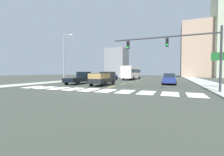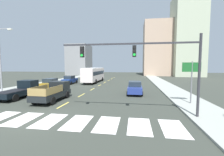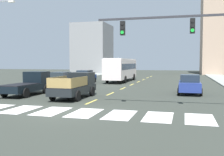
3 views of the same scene
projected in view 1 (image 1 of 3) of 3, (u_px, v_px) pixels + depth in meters
The scene contains 32 objects.
ground_plane at pixel (98, 90), 15.97m from camera, with size 160.00×160.00×0.00m, color #31362F.
sidewalk_right at pixel (203, 82), 28.02m from camera, with size 3.56×110.00×0.15m, color gray.
sidewalk_left at pixel (86, 80), 37.29m from camera, with size 3.56×110.00×0.15m, color gray.
crosswalk_stripe_0 at pixel (34, 87), 19.37m from camera, with size 1.44×2.81×0.01m, color silver.
crosswalk_stripe_1 at pixel (46, 88), 18.62m from camera, with size 1.44×2.81×0.01m, color silver.
crosswalk_stripe_2 at pixel (59, 88), 17.86m from camera, with size 1.44×2.81×0.01m, color silver.
crosswalk_stripe_3 at pixel (73, 89), 17.10m from camera, with size 1.44×2.81×0.01m, color silver.
crosswalk_stripe_4 at pixel (89, 90), 16.35m from camera, with size 1.44×2.81×0.01m, color silver.
crosswalk_stripe_5 at pixel (106, 91), 15.59m from camera, with size 1.44×2.81×0.01m, color silver.
crosswalk_stripe_6 at pixel (125, 92), 14.83m from camera, with size 1.44×2.81×0.01m, color silver.
crosswalk_stripe_7 at pixel (147, 93), 14.08m from camera, with size 1.44×2.81×0.01m, color silver.
crosswalk_stripe_8 at pixel (170, 94), 13.32m from camera, with size 1.44×2.81×0.01m, color silver.
crosswalk_stripe_9 at pixel (196, 95), 12.56m from camera, with size 1.44×2.81×0.01m, color silver.
lane_dash_0 at pixel (112, 87), 19.68m from camera, with size 0.16×2.40×0.01m, color #E2C84D.
lane_dash_1 at pixel (124, 84), 24.31m from camera, with size 0.16×2.40×0.01m, color #E2C84D.
lane_dash_2 at pixel (131, 82), 28.95m from camera, with size 0.16×2.40×0.01m, color #E2C84D.
lane_dash_3 at pixel (137, 81), 33.59m from camera, with size 0.16×2.40×0.01m, color #E2C84D.
lane_dash_4 at pixel (142, 80), 38.22m from camera, with size 0.16×2.40×0.01m, color #E2C84D.
lane_dash_5 at pixel (145, 79), 42.86m from camera, with size 0.16×2.40×0.01m, color #E2C84D.
lane_dash_6 at pixel (148, 78), 47.49m from camera, with size 0.16×2.40×0.01m, color #E2C84D.
lane_dash_7 at pixel (150, 78), 52.13m from camera, with size 0.16×2.40×0.01m, color #E2C84D.
pickup_stakebed at pixel (104, 79), 22.14m from camera, with size 2.18×5.20×1.96m.
pickup_dark at pixel (80, 78), 24.50m from camera, with size 2.18×5.20×1.96m.
city_bus at pixel (132, 72), 38.92m from camera, with size 2.72×10.80×3.32m.
sedan_far at pixel (111, 76), 37.19m from camera, with size 2.02×4.40×1.72m.
sedan_near_left at pixel (169, 79), 23.37m from camera, with size 2.02×4.40×1.72m.
sedan_near_right at pixel (98, 77), 30.97m from camera, with size 2.02×4.40×1.72m.
traffic_signal_gantry at pixel (180, 48), 14.69m from camera, with size 10.13×0.27×6.00m.
direction_sign_green at pixel (220, 62), 16.91m from camera, with size 1.70×0.12×4.20m.
streetlight_left at pixel (64, 56), 28.50m from camera, with size 2.20×0.28×9.00m.
block_mid_left at pixel (117, 63), 70.80m from camera, with size 8.68×10.01×12.60m, color gray.
block_mid_right at pixel (197, 50), 58.45m from camera, with size 11.30×10.49×20.69m, color tan.
Camera 1 is at (7.33, -14.20, 1.90)m, focal length 24.43 mm.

